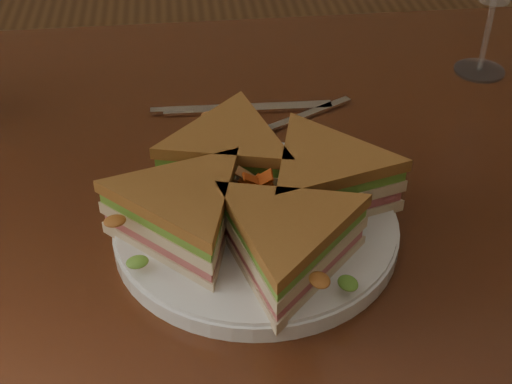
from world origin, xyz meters
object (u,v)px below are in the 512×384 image
(plate, at_px, (256,228))
(sandwich_wedges, at_px, (256,196))
(table, at_px, (238,253))
(knife, at_px, (236,109))
(spoon, at_px, (255,133))

(plate, distance_m, sandwich_wedges, 0.04)
(table, bearing_deg, knife, 85.07)
(knife, bearing_deg, sandwich_wedges, -88.34)
(table, height_order, spoon, spoon)
(spoon, distance_m, knife, 0.06)
(spoon, bearing_deg, knife, 78.44)
(sandwich_wedges, distance_m, knife, 0.23)
(spoon, height_order, knife, spoon)
(table, bearing_deg, plate, -82.61)
(plate, height_order, spoon, plate)
(sandwich_wedges, bearing_deg, table, 97.39)
(plate, bearing_deg, knife, 89.69)
(table, distance_m, sandwich_wedges, 0.17)
(spoon, bearing_deg, table, -137.58)
(table, bearing_deg, sandwich_wedges, -82.61)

